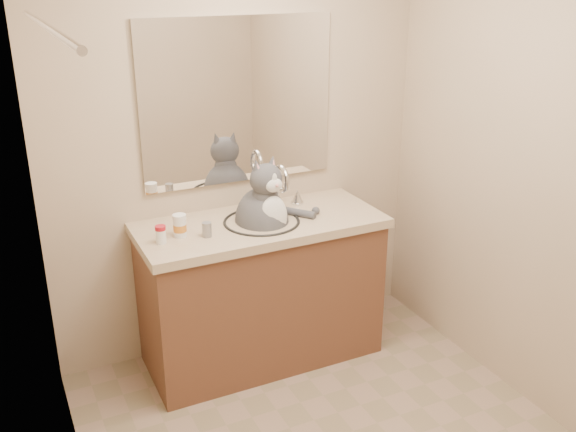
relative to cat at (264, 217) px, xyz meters
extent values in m
cube|color=tan|center=(-0.01, 0.31, 0.32)|extent=(2.20, 0.01, 2.40)
cube|color=tan|center=(-1.12, -0.95, 0.32)|extent=(0.01, 2.50, 2.40)
cube|color=tan|center=(1.09, -0.95, 0.32)|extent=(0.01, 2.50, 2.40)
cube|color=brown|center=(-0.01, 0.02, -0.48)|extent=(1.30, 0.55, 0.80)
cube|color=tan|center=(-0.01, 0.02, -0.05)|extent=(1.34, 0.59, 0.05)
torus|color=black|center=(-0.01, 0.00, -0.02)|extent=(0.42, 0.42, 0.02)
ellipsoid|color=white|center=(-0.01, 0.00, -0.10)|extent=(0.40, 0.40, 0.15)
cylinder|color=silver|center=(0.16, 0.17, 0.07)|extent=(0.03, 0.03, 0.18)
torus|color=silver|center=(0.16, 0.10, 0.16)|extent=(0.03, 0.16, 0.16)
cone|color=silver|center=(0.29, 0.17, 0.02)|extent=(0.06, 0.06, 0.08)
cube|color=white|center=(-0.01, 0.29, 0.57)|extent=(1.10, 0.02, 0.90)
cube|color=beige|center=(-1.06, -0.85, 0.12)|extent=(0.01, 1.20, 1.90)
cylinder|color=silver|center=(-1.06, -0.85, 1.09)|extent=(0.02, 1.30, 0.02)
ellipsoid|color=#49494F|center=(0.00, 0.01, -0.04)|extent=(0.35, 0.37, 0.39)
ellipsoid|color=white|center=(0.02, -0.09, 0.02)|extent=(0.17, 0.12, 0.24)
ellipsoid|color=#49494F|center=(0.00, -0.03, 0.22)|extent=(0.21, 0.19, 0.17)
ellipsoid|color=white|center=(0.02, -0.10, 0.21)|extent=(0.10, 0.06, 0.08)
sphere|color=#D88C8C|center=(0.02, -0.12, 0.21)|extent=(0.02, 0.02, 0.02)
cone|color=#49494F|center=(-0.05, -0.03, 0.30)|extent=(0.08, 0.07, 0.09)
cone|color=#49494F|center=(0.05, -0.01, 0.30)|extent=(0.08, 0.07, 0.09)
cylinder|color=#49494F|center=(0.19, 0.01, -0.01)|extent=(0.19, 0.23, 0.04)
cylinder|color=white|center=(-0.58, -0.04, 0.01)|extent=(0.06, 0.06, 0.07)
cylinder|color=#A9121D|center=(-0.58, -0.04, 0.06)|extent=(0.06, 0.06, 0.02)
cylinder|color=white|center=(-0.46, 0.00, 0.02)|extent=(0.08, 0.08, 0.09)
cylinder|color=orange|center=(-0.46, 0.00, 0.02)|extent=(0.08, 0.08, 0.04)
cylinder|color=white|center=(-0.46, 0.00, 0.08)|extent=(0.08, 0.08, 0.02)
cylinder|color=gray|center=(-0.34, -0.06, 0.01)|extent=(0.05, 0.05, 0.08)
camera|label=1|loc=(-1.27, -2.95, 1.27)|focal=40.00mm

